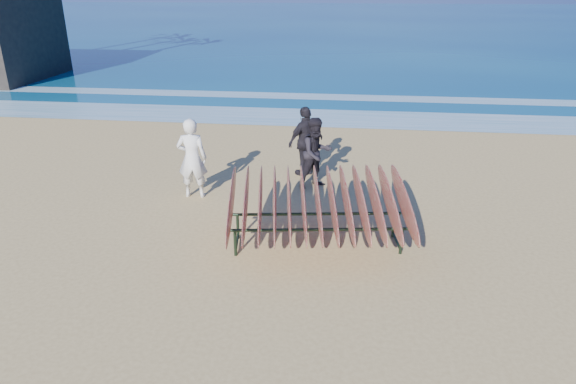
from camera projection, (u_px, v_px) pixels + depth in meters
The scene contains 8 objects.
ground at pixel (283, 259), 9.08m from camera, with size 120.00×120.00×0.00m, color tan.
ocean at pixel (344, 21), 59.46m from camera, with size 160.00×160.00×0.00m, color navy.
foam_near at pixel (319, 118), 18.24m from camera, with size 160.00×160.00×0.00m, color white.
foam_far at pixel (324, 97), 21.44m from camera, with size 160.00×160.00×0.00m, color white.
surfboard_rack at pixel (318, 203), 9.18m from camera, with size 3.49×2.97×1.37m.
person_white at pixel (192, 158), 11.35m from camera, with size 0.66×0.43×1.81m, color silver.
person_dark_a at pixel (316, 153), 11.91m from camera, with size 0.81×0.63×1.67m, color black.
person_dark_b at pixel (306, 141), 12.65m from camera, with size 1.02×0.42×1.74m, color black.
Camera 1 is at (1.05, -7.85, 4.59)m, focal length 32.00 mm.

